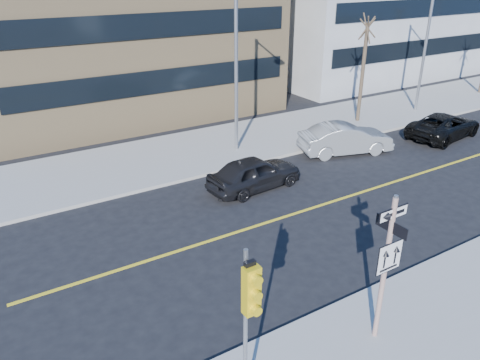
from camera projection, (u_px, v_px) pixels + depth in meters
ground at (312, 288)px, 14.17m from camera, size 120.00×120.00×0.00m
far_sidewalk at (403, 107)px, 32.02m from camera, size 66.00×6.00×0.15m
road_centerline at (449, 164)px, 23.00m from camera, size 40.00×0.14×0.01m
sign_pole at (386, 262)px, 11.21m from camera, size 0.92×0.92×4.06m
traffic_signal at (250, 303)px, 8.94m from camera, size 0.32×0.45×4.00m
parked_car_a at (254, 173)px, 20.23m from camera, size 2.07×4.43×1.47m
parked_car_b at (346, 139)px, 24.07m from camera, size 2.99×5.03×1.57m
parked_car_c at (444, 126)px, 26.34m from camera, size 2.98×5.28×1.39m
streetlight_a at (239, 61)px, 22.42m from camera, size 0.55×2.25×8.00m
streetlight_b at (430, 39)px, 29.11m from camera, size 0.55×2.25×8.00m
street_tree_west at (367, 30)px, 26.82m from camera, size 1.80×1.80×6.35m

